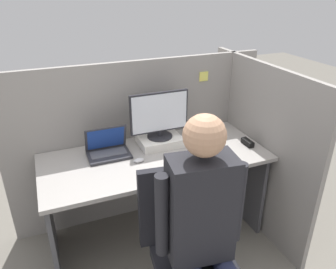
% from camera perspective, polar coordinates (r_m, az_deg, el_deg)
% --- Properties ---
extents(ground_plane, '(12.00, 12.00, 0.00)m').
position_cam_1_polar(ground_plane, '(2.62, 0.98, -21.90)').
color(ground_plane, slate).
extents(cubicle_panel_back, '(2.16, 0.05, 1.38)m').
position_cam_1_polar(cubicle_panel_back, '(2.77, -4.91, -1.25)').
color(cubicle_panel_back, gray).
rests_on(cubicle_panel_back, ground).
extents(cubicle_panel_right, '(0.04, 1.36, 1.38)m').
position_cam_1_polar(cubicle_panel_right, '(2.77, 15.20, -2.19)').
color(cubicle_panel_right, gray).
rests_on(cubicle_panel_right, ground).
extents(desk, '(1.66, 0.72, 0.75)m').
position_cam_1_polar(desk, '(2.51, -2.14, -7.22)').
color(desk, '#9E9993').
rests_on(desk, ground).
extents(paper_box, '(0.33, 0.25, 0.06)m').
position_cam_1_polar(paper_box, '(2.57, -1.44, -1.03)').
color(paper_box, white).
rests_on(paper_box, desk).
extents(monitor, '(0.46, 0.20, 0.36)m').
position_cam_1_polar(monitor, '(2.49, -1.51, 3.41)').
color(monitor, '#232328').
rests_on(monitor, paper_box).
extents(laptop, '(0.31, 0.21, 0.22)m').
position_cam_1_polar(laptop, '(2.45, -10.40, -2.62)').
color(laptop, '#2D2D33').
rests_on(laptop, desk).
extents(mouse, '(0.08, 0.04, 0.03)m').
position_cam_1_polar(mouse, '(2.34, -5.09, -4.50)').
color(mouse, silver).
rests_on(mouse, desk).
extents(stapler, '(0.05, 0.12, 0.04)m').
position_cam_1_polar(stapler, '(2.64, 13.67, -1.35)').
color(stapler, black).
rests_on(stapler, desk).
extents(carrot_toy, '(0.04, 0.12, 0.04)m').
position_cam_1_polar(carrot_toy, '(2.22, 3.04, -6.00)').
color(carrot_toy, orange).
rests_on(carrot_toy, desk).
extents(office_chair, '(0.54, 0.59, 0.98)m').
position_cam_1_polar(office_chair, '(2.03, 3.54, -19.37)').
color(office_chair, black).
rests_on(office_chair, ground).
extents(person, '(0.48, 0.48, 1.39)m').
position_cam_1_polar(person, '(1.74, 6.62, -15.44)').
color(person, '#282D4C').
rests_on(person, ground).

